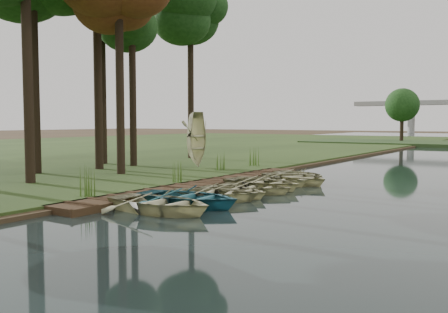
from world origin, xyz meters
The scene contains 18 objects.
ground centered at (0.00, 0.00, 0.00)m, with size 300.00×300.00×0.00m, color #3D2F1D.
boardwalk centered at (-1.60, 0.00, 0.15)m, with size 1.60×16.00×0.30m, color #352414.
rowboat_0 centered at (0.85, -5.77, 0.46)m, with size 2.81×3.93×0.81m, color tan.
rowboat_1 centered at (0.93, -4.38, 0.46)m, with size 2.80×3.92×0.81m, color #27616D.
rowboat_2 centered at (0.92, -2.74, 0.41)m, with size 2.48×3.47×0.72m, color tan.
rowboat_3 centered at (1.01, -1.52, 0.37)m, with size 2.23×3.12×0.65m, color tan.
rowboat_4 centered at (1.25, -0.14, 0.38)m, with size 2.26×3.16×0.65m, color tan.
rowboat_5 centered at (0.93, 1.01, 0.43)m, with size 2.62×3.67×0.76m, color tan.
rowboat_6 centered at (0.74, 2.18, 0.41)m, with size 2.46×3.44×0.71m, color tan.
rowboat_7 centered at (1.26, 3.67, 0.44)m, with size 2.67×3.74×0.78m, color tan.
rowboat_8 centered at (0.70, 5.38, 0.39)m, with size 2.35×3.29×0.68m, color tan.
stored_rowboat centered at (-6.18, 5.78, 0.65)m, with size 2.38×3.34×0.69m, color tan.
tree_4 centered at (-10.28, 4.63, 9.44)m, with size 3.73×3.73×10.90m.
tree_6 centered at (-11.39, 12.02, 11.11)m, with size 4.73×4.73×12.96m.
reeds_0 centered at (-2.60, -5.73, 0.83)m, with size 0.60×0.60×1.05m, color #3F661E.
reeds_1 centered at (-2.60, -0.55, 0.81)m, with size 0.60×0.60×1.03m, color #3F661E.
reeds_2 centered at (-4.17, 5.25, 0.80)m, with size 0.60×0.60×1.00m, color #3F661E.
reeds_3 centered at (-3.97, 8.83, 0.86)m, with size 0.60×0.60×1.12m, color #3F661E.
Camera 1 is at (11.61, -18.22, 3.05)m, focal length 40.00 mm.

